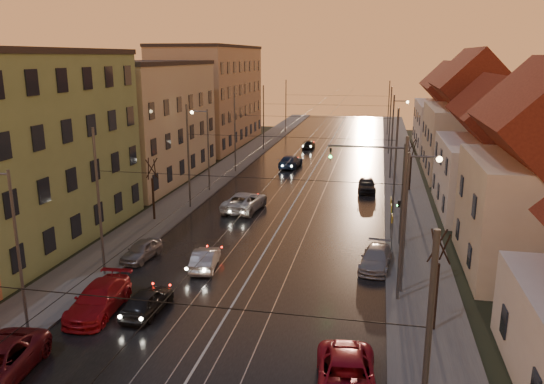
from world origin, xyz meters
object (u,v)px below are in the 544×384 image
Objects in this scene: traffic_light_mast at (388,181)px; parked_left_3 at (141,250)px; street_lamp_0 at (10,236)px; street_lamp_2 at (205,142)px; parked_right_0 at (346,379)px; parked_right_2 at (367,185)px; driving_car_0 at (147,301)px; parked_left_2 at (99,299)px; driving_car_4 at (309,144)px; driving_car_3 at (290,161)px; driving_car_2 at (245,201)px; street_lamp_3 at (395,126)px; parked_right_1 at (376,258)px; driving_car_1 at (205,259)px; street_lamp_1 at (412,210)px.

traffic_light_mast is 17.17m from parked_left_3.
street_lamp_2 is at bearing 90.00° from street_lamp_0.
street_lamp_0 is 1.57× the size of parked_right_0.
street_lamp_2 is 1.97× the size of parked_right_2.
driving_car_0 is 2.49m from parked_left_2.
parked_right_2 is (15.42, 2.92, -4.19)m from street_lamp_2.
driving_car_3 is at bearing 89.25° from driving_car_4.
parked_right_2 is at bearing -133.19° from driving_car_2.
traffic_light_mast is 1.27× the size of driving_car_2.
parked_right_2 reaches higher than driving_car_4.
street_lamp_0 is 1.41× the size of driving_car_2.
street_lamp_3 reaches higher than driving_car_3.
parked_right_0 is (9.34, -42.75, -0.03)m from driving_car_3.
street_lamp_0 is at bearing 86.16° from driving_car_3.
traffic_light_mast is at bearing 88.99° from parked_right_1.
driving_car_4 is (6.57, 26.40, -4.24)m from street_lamp_2.
street_lamp_3 is 2.06× the size of driving_car_1.
street_lamp_2 reaches higher than driving_car_0.
street_lamp_2 is at bearing 76.93° from driving_car_4.
parked_left_2 reaches higher than parked_right_2.
parked_left_3 is (-16.70, -33.99, -4.27)m from street_lamp_3.
driving_car_1 is (6.07, -18.63, -4.25)m from street_lamp_2.
street_lamp_1 is 5.78m from parked_right_1.
street_lamp_2 is (-18.21, 20.00, 0.00)m from street_lamp_1.
driving_car_4 is at bearing 76.03° from street_lamp_2.
driving_car_1 is (-12.14, 1.37, -4.25)m from street_lamp_1.
street_lamp_0 is 20.57m from parked_right_1.
parked_right_0 is at bearing 157.68° from driving_car_0.
driving_car_3 is at bearing 96.95° from parked_right_0.
driving_car_0 is 1.02× the size of driving_car_4.
street_lamp_1 is at bearing 69.22° from parked_right_0.
street_lamp_2 is 20.89m from traffic_light_mast.
parked_left_2 is 0.99× the size of parked_right_0.
street_lamp_3 is 2.11× the size of driving_car_4.
parked_right_1 is at bearing -141.20° from driving_car_0.
parked_left_3 is at bearing 134.57° from parked_right_0.
driving_car_4 is (0.49, 45.04, 0.01)m from driving_car_1.
street_lamp_1 reaches higher than driving_car_1.
parked_left_2 is 1.41× the size of parked_left_3.
street_lamp_0 reaches higher than parked_right_0.
parked_right_0 is at bearing -95.08° from traffic_light_mast.
street_lamp_2 is 27.53m from driving_car_4.
driving_car_3 is at bearing 128.58° from parked_right_2.
street_lamp_0 is 2.06× the size of driving_car_1.
parked_left_2 is (-4.00, -51.75, 0.09)m from driving_car_4.
parked_right_1 is 1.07× the size of parked_right_2.
street_lamp_0 and street_lamp_1 have the same top height.
parked_right_2 reaches higher than parked_right_1.
street_lamp_3 is at bearing 139.12° from driving_car_4.
parked_left_3 is 25.12m from parked_right_2.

